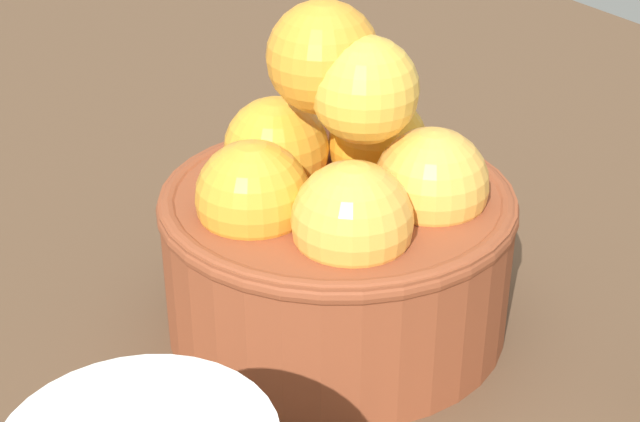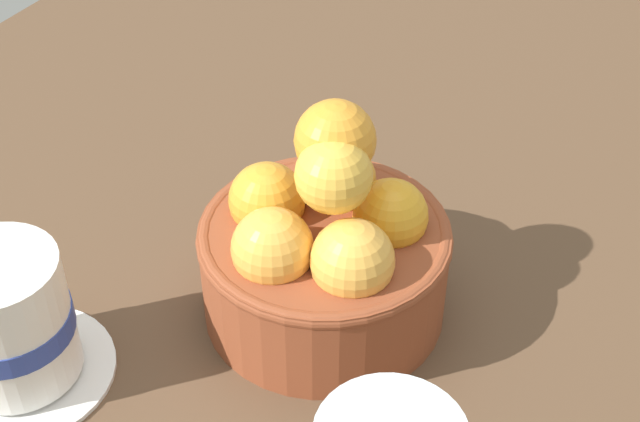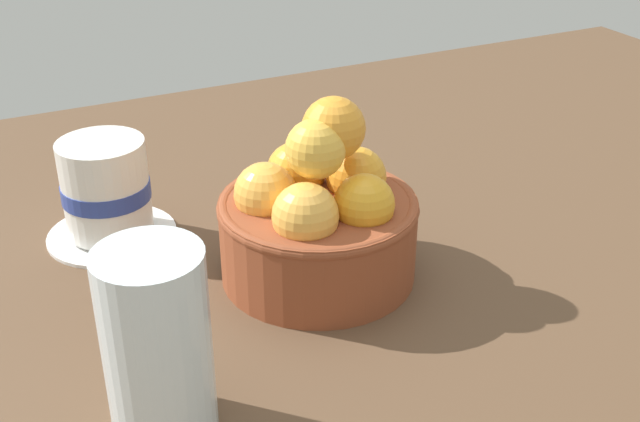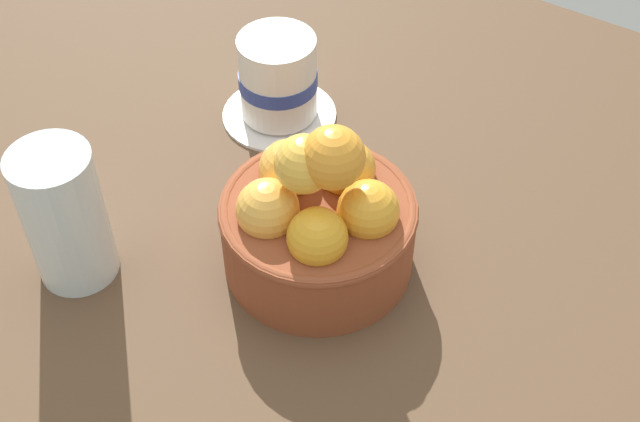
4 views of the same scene
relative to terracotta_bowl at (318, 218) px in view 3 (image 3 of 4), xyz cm
name	(u,v)px [view 3 (image 3 of 4)]	position (x,y,z in cm)	size (l,w,h in cm)	color
ground_plane	(318,291)	(0.01, -0.01, -6.52)	(141.48, 89.15, 3.15)	brown
terracotta_bowl	(318,218)	(0.00, 0.00, 0.00)	(15.00, 15.00, 14.17)	brown
coffee_cup	(106,193)	(12.91, -12.88, -0.96)	(10.63, 10.63, 8.52)	white
water_glass	(157,344)	(15.31, 10.87, 0.95)	(6.17, 6.17, 11.79)	silver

